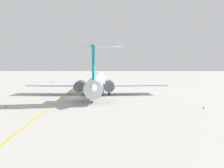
# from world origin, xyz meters

# --- Properties ---
(ground) EXTENTS (351.57, 351.57, 0.00)m
(ground) POSITION_xyz_m (0.00, 0.00, 0.00)
(ground) COLOR #B7B5AD
(main_jetliner) EXTENTS (42.16, 37.48, 12.29)m
(main_jetliner) POSITION_xyz_m (-3.36, 5.32, 3.35)
(main_jetliner) COLOR silver
(main_jetliner) RESTS_ON ground
(ground_crew_near_nose) EXTENTS (0.43, 0.27, 1.72)m
(ground_crew_near_nose) POSITION_xyz_m (-25.04, -17.32, 1.09)
(ground_crew_near_nose) COLOR black
(ground_crew_near_nose) RESTS_ON ground
(ground_crew_near_tail) EXTENTS (0.39, 0.30, 1.82)m
(ground_crew_near_tail) POSITION_xyz_m (-26.35, -12.37, 1.15)
(ground_crew_near_tail) COLOR black
(ground_crew_near_tail) RESTS_ON ground
(ground_crew_portside) EXTENTS (0.30, 0.37, 1.77)m
(ground_crew_portside) POSITION_xyz_m (-26.28, -14.70, 1.12)
(ground_crew_portside) COLOR black
(ground_crew_portside) RESTS_ON ground
(safety_cone_nose) EXTENTS (0.40, 0.40, 0.55)m
(safety_cone_nose) POSITION_xyz_m (15.82, -10.73, 0.28)
(safety_cone_nose) COLOR #EA590F
(safety_cone_nose) RESTS_ON ground
(safety_cone_wingtip) EXTENTS (0.40, 0.40, 0.55)m
(safety_cone_wingtip) POSITION_xyz_m (15.80, 27.10, 0.28)
(safety_cone_wingtip) COLOR #EA590F
(safety_cone_wingtip) RESTS_ON ground
(taxiway_centreline) EXTENTS (101.77, 3.40, 0.01)m
(taxiway_centreline) POSITION_xyz_m (-4.55, -2.97, 0.00)
(taxiway_centreline) COLOR gold
(taxiway_centreline) RESTS_ON ground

